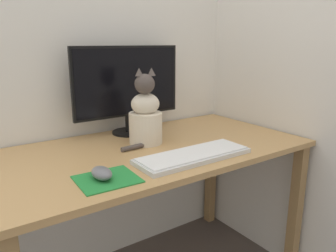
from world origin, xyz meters
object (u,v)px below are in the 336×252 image
object	(u,v)px
monitor	(128,86)
keyboard	(193,155)
cat	(146,116)
computer_mouse_left	(102,173)

from	to	relation	value
monitor	keyboard	bearing A→B (deg)	-85.85
cat	keyboard	bearing A→B (deg)	-62.70
computer_mouse_left	monitor	bearing A→B (deg)	52.98
computer_mouse_left	cat	size ratio (longest dim) A/B	0.29
monitor	computer_mouse_left	distance (m)	0.62
monitor	cat	size ratio (longest dim) A/B	1.65
computer_mouse_left	keyboard	bearing A→B (deg)	-1.53
computer_mouse_left	cat	bearing A→B (deg)	39.05
keyboard	computer_mouse_left	bearing A→B (deg)	178.21
monitor	keyboard	size ratio (longest dim) A/B	1.17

